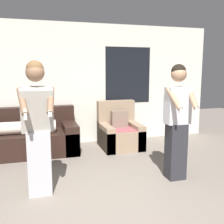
{
  "coord_description": "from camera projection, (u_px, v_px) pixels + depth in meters",
  "views": [
    {
      "loc": [
        -0.89,
        -2.6,
        1.68
      ],
      "look_at": [
        0.14,
        0.89,
        1.09
      ],
      "focal_mm": 42.0,
      "sensor_mm": 36.0,
      "label": 1
    }
  ],
  "objects": [
    {
      "name": "wall_back",
      "position": [
        76.0,
        84.0,
        5.9
      ],
      "size": [
        6.54,
        0.07,
        2.7
      ],
      "color": "beige",
      "rests_on": "ground_plane"
    },
    {
      "name": "person_left",
      "position": [
        38.0,
        127.0,
        3.43
      ],
      "size": [
        0.47,
        0.51,
        1.8
      ],
      "color": "#B2B2B7",
      "rests_on": "ground_plane"
    },
    {
      "name": "ground_plane",
      "position": [
        122.0,
        219.0,
        2.98
      ],
      "size": [
        14.0,
        14.0,
        0.0
      ],
      "primitive_type": "plane",
      "color": "slate"
    },
    {
      "name": "armchair",
      "position": [
        120.0,
        133.0,
        5.72
      ],
      "size": [
        0.84,
        0.88,
        0.99
      ],
      "color": "#937A60",
      "rests_on": "ground_plane"
    },
    {
      "name": "couch",
      "position": [
        28.0,
        138.0,
        5.28
      ],
      "size": [
        1.93,
        0.95,
        0.91
      ],
      "color": "black",
      "rests_on": "ground_plane"
    },
    {
      "name": "person_right",
      "position": [
        177.0,
        120.0,
        3.96
      ],
      "size": [
        0.43,
        0.46,
        1.76
      ],
      "color": "#28282D",
      "rests_on": "ground_plane"
    }
  ]
}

